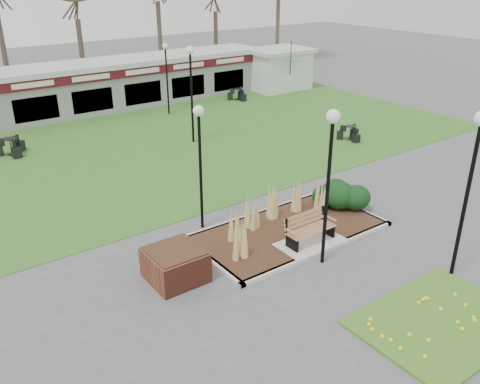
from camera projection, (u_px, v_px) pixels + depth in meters
ground at (313, 247)px, 16.10m from camera, size 100.00×100.00×0.00m
lawn at (144, 147)px, 24.96m from camera, size 34.00×16.00×0.02m
flower_bed at (441, 320)px, 12.67m from camera, size 4.20×3.00×0.16m
planting_bed at (314, 211)px, 17.63m from camera, size 6.75×3.40×1.27m
park_bench at (309, 228)px, 16.04m from camera, size 1.70×0.66×0.93m
brick_planter at (175, 264)px, 14.29m from camera, size 1.50×1.50×0.95m
food_pavilion at (83, 88)px, 30.25m from camera, size 24.60×3.40×2.90m
service_hut at (278, 68)px, 36.03m from camera, size 4.40×3.40×2.83m
lamp_post_near_left at (200, 141)px, 16.05m from camera, size 0.35×0.35×4.25m
lamp_post_near_right at (474, 160)px, 13.20m from camera, size 0.40×0.40×4.86m
lamp_post_mid_left at (330, 155)px, 13.89m from camera, size 0.39×0.39×4.71m
lamp_post_mid_right at (191, 73)px, 24.23m from camera, size 0.39×0.39×4.72m
lamp_post_far_right at (166, 63)px, 29.23m from camera, size 0.34×0.34×4.12m
bistro_set_a at (12, 149)px, 23.77m from camera, size 1.49×1.39×0.80m
bistro_set_c at (350, 135)px, 25.88m from camera, size 1.29×1.27×0.70m
bistro_set_d at (238, 96)px, 33.52m from camera, size 1.37×1.21×0.73m
patio_umbrella at (290, 72)px, 34.22m from camera, size 2.56×2.59×2.47m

